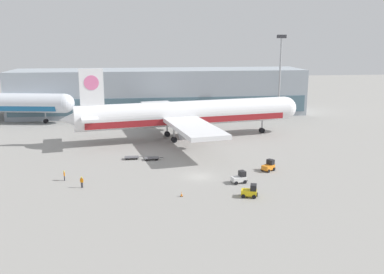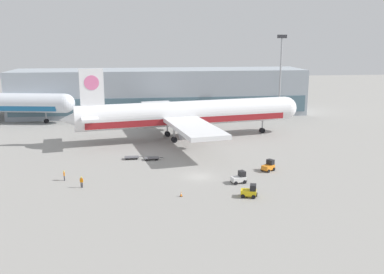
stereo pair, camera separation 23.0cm
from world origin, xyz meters
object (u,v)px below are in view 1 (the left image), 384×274
Objects in this scene: airplane_main at (184,114)px; baggage_dolly_lead at (132,157)px; traffic_cone_near at (181,194)px; light_mast at (280,71)px; baggage_tug_mid at (240,178)px; baggage_tug_far at (269,166)px; baggage_tug_foreground at (250,191)px; ground_crew_near at (64,175)px; baggage_dolly_second at (152,158)px; ground_crew_far at (82,181)px.

airplane_main is 15.49× the size of baggage_dolly_lead.
traffic_cone_near is at bearing -107.15° from airplane_main.
light_mast reaches higher than baggage_tug_mid.
airplane_main is 30.51m from baggage_tug_far.
baggage_tug_far is at bearing -109.84° from light_mast.
baggage_tug_mid is at bearing 108.56° from baggage_tug_foreground.
baggage_tug_foreground is 1.62× the size of ground_crew_near.
baggage_tug_mid reaches higher than baggage_dolly_second.
baggage_dolly_second is at bearing 117.85° from baggage_tug_far.
light_mast is 76.81m from ground_crew_near.
ground_crew_near is at bearing 156.04° from baggage_tug_mid.
ground_crew_near is at bearing -135.89° from light_mast.
airplane_main is 20.27m from baggage_dolly_second.
baggage_dolly_lead is at bearing 109.74° from traffic_cone_near.
baggage_dolly_second is 18.85m from ground_crew_far.
light_mast is 6.58× the size of baggage_dolly_second.
ground_crew_far is at bearing -131.98° from airplane_main.
baggage_dolly_lead is at bearing -136.74° from airplane_main.
baggage_dolly_lead is at bearing 78.99° from ground_crew_far.
baggage_tug_mid is 1.49× the size of ground_crew_far.
light_mast reaches higher than ground_crew_far.
traffic_cone_near reaches higher than baggage_dolly_lead.
airplane_main is at bearing -142.17° from light_mast.
baggage_tug_far is at bearing 33.04° from traffic_cone_near.
baggage_tug_mid is (-25.38, -57.48, -13.21)m from light_mast.
airplane_main is 37.11m from ground_crew_near.
baggage_tug_far reaches higher than baggage_dolly_lead.
ground_crew_near is 21.25m from traffic_cone_near.
baggage_tug_foreground is at bearing 56.62° from ground_crew_near.
traffic_cone_near is at bearing -170.36° from baggage_tug_foreground.
baggage_tug_far is 0.75× the size of baggage_dolly_lead.
baggage_tug_foreground is 1.01× the size of baggage_tug_mid.
baggage_tug_mid is 20.98m from baggage_dolly_second.
baggage_dolly_second is at bearing 100.53° from traffic_cone_near.
ground_crew_near reaches higher than traffic_cone_near.
airplane_main is at bearing 85.19° from baggage_tug_mid.
ground_crew_far is (-11.59, -14.85, 0.69)m from baggage_dolly_second.
baggage_tug_mid is 0.73× the size of baggage_dolly_lead.
traffic_cone_near is at bearing 50.20° from ground_crew_near.
baggage_dolly_lead and baggage_dolly_second have the same top height.
baggage_tug_mid reaches higher than ground_crew_far.
baggage_tug_mid reaches higher than baggage_dolly_lead.
light_mast is 59.07m from baggage_dolly_second.
light_mast is 40.24m from airplane_main.
ground_crew_far reaches higher than baggage_dolly_second.
baggage_tug_far reaches higher than traffic_cone_near.
ground_crew_near is at bearing -139.75° from airplane_main.
baggage_tug_mid is 29.35m from ground_crew_near.
traffic_cone_near is (-10.25, 1.43, -0.50)m from baggage_tug_foreground.
light_mast is 61.09m from baggage_dolly_lead.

